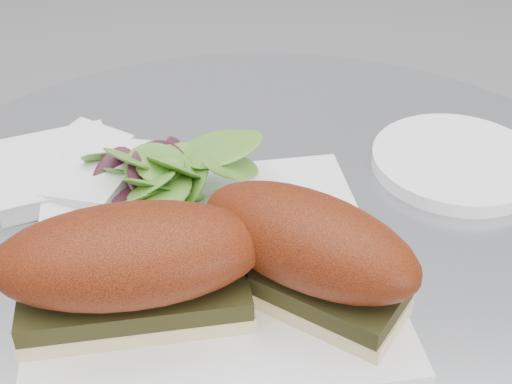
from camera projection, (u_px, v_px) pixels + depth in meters
plate at (209, 270)px, 0.51m from camera, size 0.29×0.29×0.02m
sandwich_left at (132, 266)px, 0.44m from camera, size 0.18×0.11×0.08m
sandwich_right at (307, 251)px, 0.46m from camera, size 0.17×0.14×0.08m
salad at (159, 173)px, 0.56m from camera, size 0.12×0.12×0.05m
napkin at (76, 180)px, 0.60m from camera, size 0.15×0.15×0.02m
saucer at (456, 162)px, 0.63m from camera, size 0.15×0.15×0.01m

